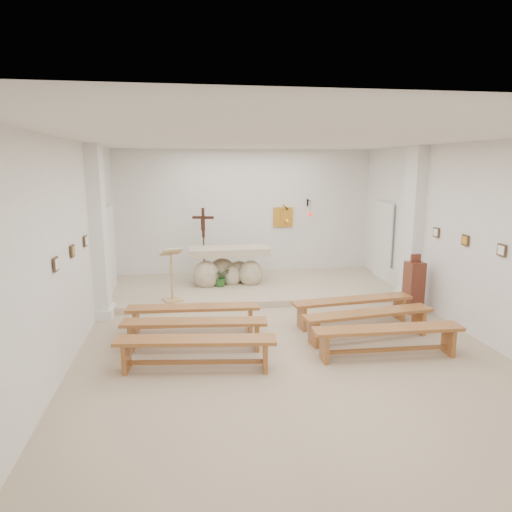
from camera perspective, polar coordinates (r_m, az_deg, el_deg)
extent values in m
cube|color=tan|center=(8.22, 3.41, -10.79)|extent=(7.00, 10.00, 0.00)
cube|color=white|center=(7.78, -22.44, 0.51)|extent=(0.02, 10.00, 3.50)
cube|color=white|center=(9.13, 25.49, 1.77)|extent=(0.02, 10.00, 3.50)
cube|color=white|center=(12.60, -1.32, 5.25)|extent=(7.00, 0.02, 3.50)
cube|color=silver|center=(7.62, 3.73, 14.29)|extent=(7.00, 10.00, 0.02)
cube|color=#B5A58B|center=(11.46, -0.29, -3.90)|extent=(6.98, 3.00, 0.15)
cube|color=white|center=(9.68, -19.05, 2.75)|extent=(0.26, 0.55, 3.50)
cube|color=white|center=(10.77, 19.02, 3.57)|extent=(0.26, 0.55, 3.50)
cube|color=gold|center=(12.76, 3.40, 4.86)|extent=(0.55, 0.04, 0.55)
cube|color=black|center=(12.90, 6.47, 6.66)|extent=(0.04, 0.02, 0.20)
cylinder|color=black|center=(12.75, 6.65, 6.92)|extent=(0.02, 0.30, 0.02)
cylinder|color=black|center=(12.62, 6.82, 6.10)|extent=(0.01, 0.01, 0.34)
sphere|color=red|center=(12.64, 6.80, 5.24)|extent=(0.11, 0.11, 0.11)
cube|color=#462F1E|center=(7.02, -23.75, -0.95)|extent=(0.03, 0.20, 0.20)
cube|color=#462F1E|center=(7.97, -21.96, 0.57)|extent=(0.03, 0.20, 0.20)
cube|color=#462F1E|center=(8.93, -20.55, 1.77)|extent=(0.03, 0.20, 0.20)
cube|color=#462F1E|center=(8.49, 28.36, 0.65)|extent=(0.03, 0.20, 0.20)
cube|color=#462F1E|center=(9.29, 24.69, 1.80)|extent=(0.03, 0.20, 0.20)
cube|color=#462F1E|center=(10.13, 21.60, 2.76)|extent=(0.03, 0.20, 0.20)
cube|color=silver|center=(10.67, -18.21, -4.57)|extent=(0.10, 0.85, 0.52)
cube|color=silver|center=(11.68, 17.22, -3.15)|extent=(0.10, 0.85, 0.52)
ellipsoid|color=beige|center=(11.28, -6.24, -2.41)|extent=(0.64, 0.54, 0.72)
ellipsoid|color=beige|center=(11.42, -0.65, -2.26)|extent=(0.59, 0.51, 0.68)
ellipsoid|color=beige|center=(11.64, -4.24, -1.84)|extent=(0.68, 0.58, 0.64)
ellipsoid|color=beige|center=(11.67, -2.14, -2.07)|extent=(0.55, 0.47, 0.59)
ellipsoid|color=beige|center=(11.45, -3.07, -2.53)|extent=(0.47, 0.40, 0.55)
cube|color=beige|center=(11.36, -3.40, 0.61)|extent=(1.97, 0.77, 0.19)
cube|color=tan|center=(10.24, -10.38, -5.42)|extent=(0.47, 0.47, 0.04)
cylinder|color=tan|center=(10.11, -10.48, -2.72)|extent=(0.05, 0.05, 1.04)
cube|color=tan|center=(9.97, -10.56, 0.43)|extent=(0.52, 0.45, 0.17)
cube|color=white|center=(9.92, -10.49, 0.69)|extent=(0.44, 0.37, 0.13)
cylinder|color=#331810|center=(12.10, -6.46, -2.71)|extent=(0.24, 0.24, 0.03)
cylinder|color=#331810|center=(11.98, -6.52, -0.18)|extent=(0.04, 0.04, 1.12)
cube|color=#331810|center=(11.83, -6.62, 4.16)|extent=(0.08, 0.07, 0.76)
cube|color=#331810|center=(11.82, -6.63, 4.80)|extent=(0.55, 0.19, 0.07)
cube|color=#331810|center=(11.81, -6.65, 4.00)|extent=(0.11, 0.06, 0.33)
imported|color=#285B24|center=(11.23, -4.47, -2.52)|extent=(0.60, 0.58, 0.51)
cube|color=brown|center=(10.22, 19.10, -3.71)|extent=(0.37, 0.37, 1.09)
cube|color=brown|center=(10.08, 19.33, -0.27)|extent=(0.22, 0.07, 0.18)
cube|color=#A15E2F|center=(8.60, -7.84, -6.40)|extent=(2.47, 0.57, 0.06)
cube|color=#A15E2F|center=(8.80, -14.74, -8.00)|extent=(0.09, 0.36, 0.47)
cube|color=#A15E2F|center=(8.68, -0.75, -7.89)|extent=(0.09, 0.36, 0.47)
cube|color=#A15E2F|center=(8.71, -7.77, -8.63)|extent=(2.06, 0.22, 0.06)
cube|color=#A15E2F|center=(9.17, 11.96, -5.40)|extent=(2.48, 0.67, 0.06)
cube|color=#A15E2F|center=(8.83, 5.74, -7.62)|extent=(0.11, 0.36, 0.47)
cube|color=#A15E2F|center=(9.77, 17.45, -6.22)|extent=(0.11, 0.36, 0.47)
cube|color=#A15E2F|center=(9.28, 11.87, -7.51)|extent=(2.05, 0.30, 0.06)
cube|color=#A15E2F|center=(7.83, -7.71, -8.20)|extent=(2.48, 0.68, 0.06)
cube|color=#A15E2F|center=(8.09, -15.24, -9.78)|extent=(0.11, 0.36, 0.47)
cube|color=#A15E2F|center=(7.89, 0.11, -9.93)|extent=(0.11, 0.36, 0.47)
cube|color=#A15E2F|center=(7.96, -7.64, -10.61)|extent=(2.05, 0.31, 0.06)
cube|color=#A15E2F|center=(8.46, 13.90, -6.94)|extent=(2.48, 0.70, 0.06)
cube|color=#A15E2F|center=(8.08, 7.23, -9.49)|extent=(0.11, 0.36, 0.47)
cube|color=#A15E2F|center=(9.10, 19.65, -7.67)|extent=(0.11, 0.36, 0.47)
cube|color=#A15E2F|center=(8.57, 13.79, -9.20)|extent=(2.05, 0.33, 0.06)
cube|color=#A15E2F|center=(7.07, -7.56, -10.39)|extent=(2.48, 0.71, 0.06)
cube|color=#A15E2F|center=(7.36, -15.90, -12.01)|extent=(0.11, 0.36, 0.47)
cube|color=#A15E2F|center=(7.14, 1.16, -12.31)|extent=(0.11, 0.36, 0.47)
cube|color=#A15E2F|center=(7.21, -7.49, -13.01)|extent=(2.05, 0.34, 0.06)
cube|color=#A15E2F|center=(7.76, 16.22, -8.75)|extent=(2.46, 0.47, 0.06)
cube|color=#A15E2F|center=(7.51, 8.54, -11.19)|extent=(0.08, 0.36, 0.47)
cube|color=#A15E2F|center=(8.31, 22.93, -9.74)|extent=(0.08, 0.36, 0.47)
cube|color=#A15E2F|center=(7.89, 16.07, -11.18)|extent=(2.06, 0.13, 0.06)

